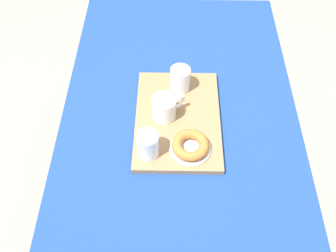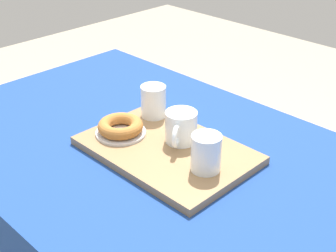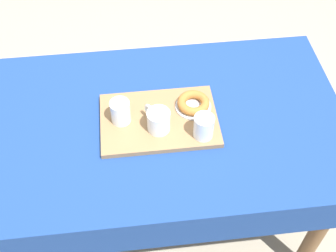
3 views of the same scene
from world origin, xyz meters
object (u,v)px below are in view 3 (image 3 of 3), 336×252
Objects in this scene: serving_tray at (159,120)px; tea_mug_left at (159,121)px; water_glass_far at (204,127)px; water_glass_near at (121,113)px; dining_table at (158,137)px; donut_plate_left at (193,106)px; sugar_donut_left at (193,103)px.

serving_tray is 0.07m from tea_mug_left.
water_glass_near is at bearing -19.23° from water_glass_far.
tea_mug_left is (-0.00, 0.05, 0.16)m from dining_table.
dining_table is 0.19m from donut_plate_left.
water_glass_far is at bearing 96.14° from sugar_donut_left.
tea_mug_left is at bearing 83.63° from serving_tray.
sugar_donut_left is (0.00, 0.00, 0.02)m from donut_plate_left.
tea_mug_left is 0.96× the size of sugar_donut_left.
water_glass_far is at bearing 147.38° from serving_tray.
sugar_donut_left is at bearing 0.00° from donut_plate_left.
sugar_donut_left is at bearing -172.55° from water_glass_near.
water_glass_far is (-0.15, 0.05, 0.00)m from tea_mug_left.
tea_mug_left is at bearing 31.73° from donut_plate_left.
donut_plate_left reaches higher than serving_tray.
water_glass_far is 0.13m from sugar_donut_left.
sugar_donut_left is (-0.27, -0.03, -0.02)m from water_glass_near.
dining_table is 0.20m from sugar_donut_left.
tea_mug_left is 0.16m from donut_plate_left.
donut_plate_left is at bearing -166.75° from dining_table.
sugar_donut_left is at bearing -83.86° from water_glass_far.
water_glass_far reaches higher than tea_mug_left.
sugar_donut_left is (-0.14, -0.08, -0.02)m from tea_mug_left.
serving_tray is at bearing 177.98° from water_glass_near.
tea_mug_left is at bearing 31.73° from sugar_donut_left.
water_glass_near is (0.13, -0.05, 0.00)m from tea_mug_left.
donut_plate_left is (-0.14, -0.08, -0.04)m from tea_mug_left.
serving_tray is at bearing 16.79° from sugar_donut_left.
water_glass_near is at bearing -20.77° from tea_mug_left.
water_glass_far is 0.14m from donut_plate_left.
serving_tray is 4.72× the size of water_glass_near.
tea_mug_left is at bearing 90.09° from dining_table.
tea_mug_left is (0.00, 0.04, 0.05)m from serving_tray.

